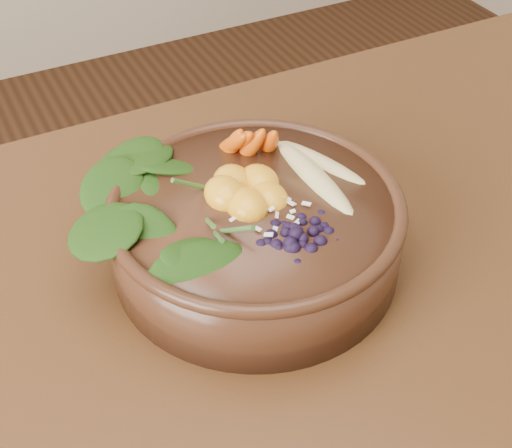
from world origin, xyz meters
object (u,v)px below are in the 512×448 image
object	(u,v)px
carrot_cluster	(249,115)
mandarin_cluster	(246,180)
blueberry_pile	(300,218)
kale_heap	(181,172)
banana_halves	(319,158)
stoneware_bowl	(256,233)

from	to	relation	value
carrot_cluster	mandarin_cluster	size ratio (longest dim) A/B	0.87
mandarin_cluster	blueberry_pile	size ratio (longest dim) A/B	0.69
kale_heap	blueberry_pile	size ratio (longest dim) A/B	1.42
kale_heap	banana_halves	size ratio (longest dim) A/B	1.14
carrot_cluster	blueberry_pile	distance (m)	0.13
mandarin_cluster	carrot_cluster	bearing A→B (deg)	61.11
banana_halves	kale_heap	bearing A→B (deg)	156.45
carrot_cluster	banana_halves	distance (m)	0.07
stoneware_bowl	carrot_cluster	bearing A→B (deg)	67.23
carrot_cluster	mandarin_cluster	world-z (taller)	carrot_cluster
kale_heap	carrot_cluster	world-z (taller)	carrot_cluster
kale_heap	mandarin_cluster	size ratio (longest dim) A/B	2.07
kale_heap	blueberry_pile	xyz separation A→B (m)	(0.06, -0.09, -0.00)
carrot_cluster	banana_halves	world-z (taller)	carrot_cluster
kale_heap	mandarin_cluster	world-z (taller)	kale_heap
kale_heap	banana_halves	bearing A→B (deg)	-12.63
kale_heap	blueberry_pile	bearing A→B (deg)	-57.28
carrot_cluster	kale_heap	bearing A→B (deg)	-169.49
blueberry_pile	banana_halves	bearing A→B (deg)	49.40
stoneware_bowl	kale_heap	xyz separation A→B (m)	(-0.05, 0.04, 0.05)
stoneware_bowl	kale_heap	distance (m)	0.08
banana_halves	blueberry_pile	bearing A→B (deg)	-141.51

